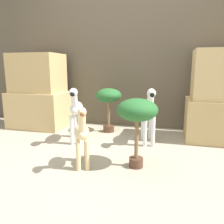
{
  "coord_description": "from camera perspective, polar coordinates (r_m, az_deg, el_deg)",
  "views": [
    {
      "loc": [
        0.66,
        -1.7,
        0.88
      ],
      "look_at": [
        -0.01,
        0.78,
        0.37
      ],
      "focal_mm": 35.0,
      "sensor_mm": 36.0,
      "label": 1
    }
  ],
  "objects": [
    {
      "name": "rock_pillar_right",
      "position": [
        2.96,
        27.0,
        2.98
      ],
      "size": [
        0.83,
        0.58,
        1.11
      ],
      "color": "tan",
      "rests_on": "ground_plane"
    },
    {
      "name": "ground_plane",
      "position": [
        2.02,
        -5.66,
        -14.62
      ],
      "size": [
        14.0,
        14.0,
        0.0
      ],
      "primitive_type": "plane",
      "color": "#9E937F"
    },
    {
      "name": "zebra_left",
      "position": [
        2.64,
        -9.35,
        0.56
      ],
      "size": [
        0.27,
        0.52,
        0.67
      ],
      "color": "silver",
      "rests_on": "ground_plane"
    },
    {
      "name": "wall_back",
      "position": [
        3.38,
        4.07,
        14.95
      ],
      "size": [
        6.4,
        0.08,
        2.2
      ],
      "color": "brown",
      "rests_on": "ground_plane"
    },
    {
      "name": "potted_palm_back",
      "position": [
        3.02,
        -0.89,
        3.6
      ],
      "size": [
        0.36,
        0.36,
        0.62
      ],
      "color": "#513323",
      "rests_on": "ground_plane"
    },
    {
      "name": "rock_pillar_left",
      "position": [
        3.48,
        -18.6,
        4.53
      ],
      "size": [
        0.83,
        0.58,
        1.1
      ],
      "color": "tan",
      "rests_on": "ground_plane"
    },
    {
      "name": "giraffe_figurine",
      "position": [
        1.96,
        -7.84,
        -5.5
      ],
      "size": [
        0.26,
        0.4,
        0.58
      ],
      "color": "beige",
      "rests_on": "ground_plane"
    },
    {
      "name": "potted_palm_front",
      "position": [
        1.91,
        6.59,
        -0.28
      ],
      "size": [
        0.36,
        0.36,
        0.63
      ],
      "color": "#513323",
      "rests_on": "ground_plane"
    },
    {
      "name": "zebra_right",
      "position": [
        2.58,
        9.55,
        0.3
      ],
      "size": [
        0.23,
        0.53,
        0.67
      ],
      "color": "silver",
      "rests_on": "ground_plane"
    }
  ]
}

